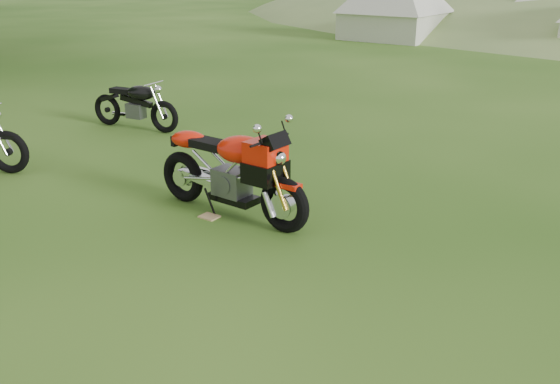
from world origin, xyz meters
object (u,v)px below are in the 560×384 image
(sport_motorcycle, at_px, (230,164))
(tent_mid, at_px, (545,5))
(vintage_moto_c, at_px, (134,103))
(tent_left, at_px, (396,1))
(plywood_board, at_px, (209,217))

(sport_motorcycle, xyz_separation_m, tent_mid, (5.70, 21.46, 0.63))
(vintage_moto_c, bearing_deg, tent_mid, 74.41)
(tent_left, relative_size, tent_mid, 1.15)
(plywood_board, bearing_deg, vintage_moto_c, 128.66)
(tent_left, bearing_deg, vintage_moto_c, -80.87)
(sport_motorcycle, relative_size, plywood_board, 9.67)
(sport_motorcycle, relative_size, tent_left, 0.64)
(tent_left, xyz_separation_m, tent_mid, (5.77, 2.09, -0.19))
(plywood_board, distance_m, tent_mid, 22.43)
(sport_motorcycle, bearing_deg, tent_left, 111.92)
(sport_motorcycle, xyz_separation_m, plywood_board, (-0.23, -0.14, -0.64))
(sport_motorcycle, distance_m, vintage_moto_c, 4.67)
(vintage_moto_c, height_order, tent_left, tent_left)
(tent_mid, bearing_deg, sport_motorcycle, -93.33)
(sport_motorcycle, distance_m, plywood_board, 0.70)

